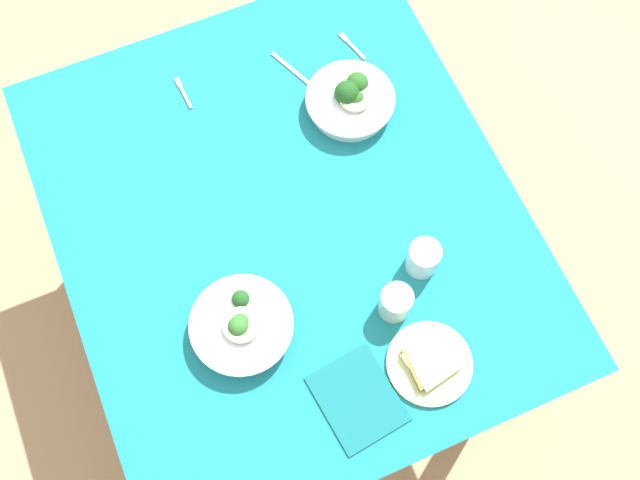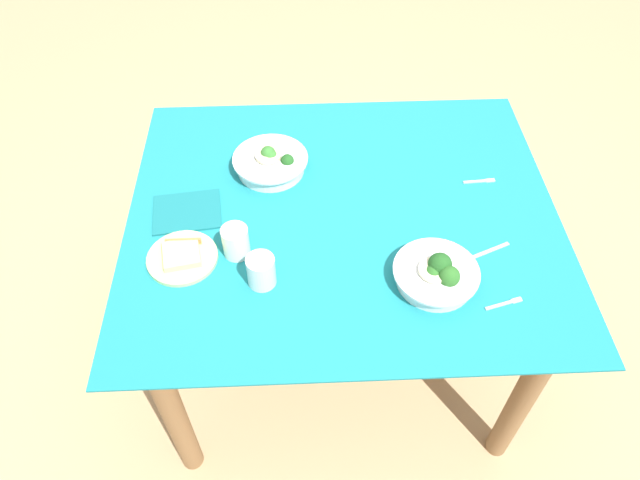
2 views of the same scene
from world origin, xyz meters
name	(u,v)px [view 1 (image 1 of 2)]	position (x,y,z in m)	size (l,w,h in m)	color
ground_plane	(297,303)	(0.00, 0.00, 0.00)	(6.00, 6.00, 0.00)	tan
dining_table	(290,235)	(0.00, 0.00, 0.63)	(1.27, 1.10, 0.74)	#197A84
broccoli_bowl_far	(351,100)	(-0.23, 0.27, 0.77)	(0.23, 0.23, 0.09)	white
broccoli_bowl_near	(242,326)	(0.21, -0.20, 0.77)	(0.24, 0.24, 0.09)	white
bread_side_plate	(429,363)	(0.46, 0.16, 0.75)	(0.20, 0.20, 0.03)	#B7D684
water_glass_center	(423,258)	(0.23, 0.25, 0.78)	(0.08, 0.08, 0.09)	silver
water_glass_side	(396,303)	(0.31, 0.14, 0.78)	(0.07, 0.07, 0.09)	silver
fork_by_far_bowl	(183,92)	(-0.44, -0.12, 0.74)	(0.10, 0.02, 0.00)	#B7B7BC
fork_by_near_bowl	(351,45)	(-0.40, 0.35, 0.74)	(0.10, 0.04, 0.00)	#B7B7BC
table_knife_left	(297,74)	(-0.37, 0.18, 0.74)	(0.19, 0.01, 0.00)	#B7B7BC
napkin_folded_upper	(358,399)	(0.46, -0.02, 0.74)	(0.20, 0.16, 0.01)	#156870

